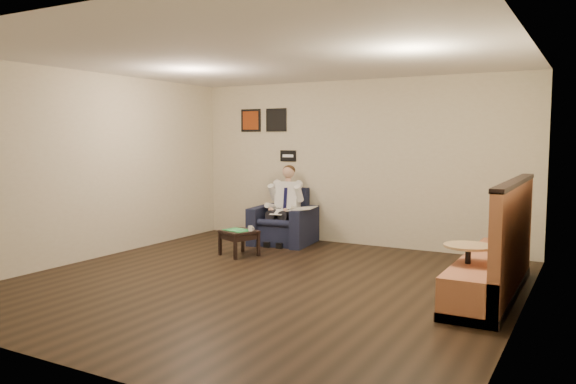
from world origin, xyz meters
The scene contains 19 objects.
ground centered at (0.00, 0.00, 0.00)m, with size 6.00×6.00×0.00m, color black.
wall_back centered at (0.00, 3.00, 1.40)m, with size 6.00×0.02×2.80m, color beige.
wall_front centered at (0.00, -3.00, 1.40)m, with size 6.00×0.02×2.80m, color beige.
wall_left centered at (-3.00, 0.00, 1.40)m, with size 0.02×6.00×2.80m, color beige.
wall_right centered at (3.00, 0.00, 1.40)m, with size 0.02×6.00×2.80m, color beige.
ceiling centered at (0.00, 0.00, 2.80)m, with size 6.00×6.00×0.02m, color white.
seating_sign centered at (-1.30, 2.98, 1.50)m, with size 0.32×0.02×0.20m, color black.
art_print_left centered at (-2.10, 2.98, 2.15)m, with size 0.42×0.03×0.42m, color #953712.
art_print_right centered at (-1.55, 2.98, 2.15)m, with size 0.42×0.03×0.42m, color black.
armchair centered at (-1.08, 2.42, 0.47)m, with size 0.97×0.97×0.94m, color black.
seated_man centered at (-1.07, 2.30, 0.65)m, with size 0.62×0.92×1.29m, color white, non-canonical shape.
lap_papers centered at (-1.06, 2.20, 0.58)m, with size 0.22×0.31×0.01m, color white.
newspaper centered at (-0.68, 2.37, 0.64)m, with size 0.41×0.51×0.01m, color silver.
side_table centered at (-1.19, 1.22, 0.20)m, with size 0.48×0.48×0.39m, color black.
green_folder centered at (-1.22, 1.22, 0.40)m, with size 0.39×0.28×0.01m, color #29CF61.
coffee_mug centered at (-1.01, 1.26, 0.43)m, with size 0.07×0.07×0.08m, color white.
smartphone centered at (-1.10, 1.34, 0.40)m, with size 0.12×0.06×0.01m, color black.
banquette centered at (2.59, 0.81, 0.66)m, with size 0.62×2.59×1.32m, color #B36945.
cafe_table centered at (2.44, 0.32, 0.33)m, with size 0.53×0.53×0.66m, color tan.
Camera 1 is at (3.65, -5.92, 1.81)m, focal length 35.00 mm.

